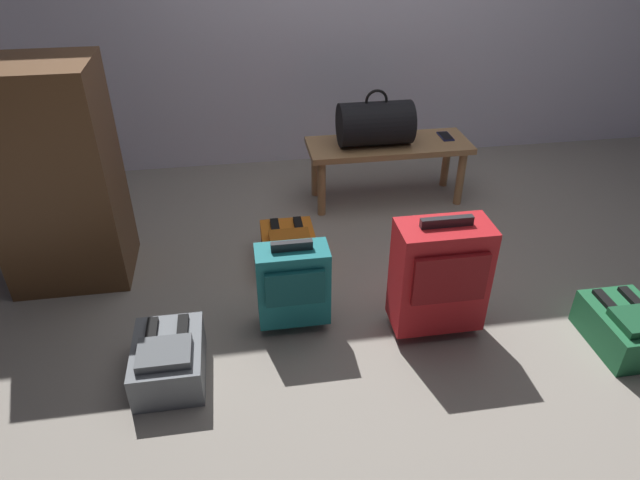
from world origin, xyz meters
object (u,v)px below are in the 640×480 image
object	(u,v)px
suitcase_small_teal	(293,284)
side_cabinet	(55,178)
backpack_green	(626,328)
backpack_grey	(169,359)
bench	(388,152)
backpack_orange	(289,248)
duffel_bag_black	(375,123)
suitcase_upright_red	(440,275)
cell_phone	(445,136)

from	to	relation	value
suitcase_small_teal	side_cabinet	size ratio (longest dim) A/B	0.42
backpack_green	side_cabinet	distance (m)	2.71
backpack_grey	side_cabinet	distance (m)	1.09
backpack_grey	side_cabinet	bearing A→B (deg)	121.90
bench	side_cabinet	distance (m)	1.89
bench	backpack_orange	xyz separation A→B (m)	(-0.70, -0.63, -0.24)
duffel_bag_black	suitcase_small_teal	world-z (taller)	duffel_bag_black
suitcase_upright_red	backpack_green	distance (m)	0.86
backpack_grey	backpack_green	bearing A→B (deg)	-3.35
bench	suitcase_upright_red	size ratio (longest dim) A/B	1.69
backpack_green	backpack_grey	size ratio (longest dim) A/B	1.00
cell_phone	suitcase_small_teal	size ratio (longest dim) A/B	0.31
bench	suitcase_small_teal	world-z (taller)	suitcase_small_teal
duffel_bag_black	cell_phone	distance (m)	0.49
suitcase_upright_red	side_cabinet	distance (m)	1.86
duffel_bag_black	side_cabinet	distance (m)	1.78
backpack_orange	suitcase_upright_red	bearing A→B (deg)	-46.70
suitcase_upright_red	backpack_grey	size ratio (longest dim) A/B	1.56
suitcase_upright_red	side_cabinet	size ratio (longest dim) A/B	0.54
duffel_bag_black	backpack_green	distance (m)	1.74
backpack_green	suitcase_small_teal	bearing A→B (deg)	166.18
suitcase_upright_red	backpack_orange	size ratio (longest dim) A/B	1.56
backpack_orange	bench	bearing A→B (deg)	42.06
cell_phone	suitcase_upright_red	xyz separation A→B (m)	(-0.48, -1.29, -0.09)
bench	cell_phone	world-z (taller)	cell_phone
suitcase_small_teal	suitcase_upright_red	bearing A→B (deg)	-10.97
backpack_green	side_cabinet	xyz separation A→B (m)	(-2.49, 0.96, 0.46)
backpack_grey	suitcase_upright_red	bearing A→B (deg)	5.53
backpack_orange	backpack_green	bearing A→B (deg)	-31.68
cell_phone	backpack_green	bearing A→B (deg)	-78.10
cell_phone	backpack_grey	world-z (taller)	cell_phone
suitcase_small_teal	backpack_grey	world-z (taller)	suitcase_small_teal
backpack_grey	backpack_orange	xyz separation A→B (m)	(0.58, 0.74, 0.00)
suitcase_upright_red	backpack_grey	distance (m)	1.20
backpack_orange	side_cabinet	bearing A→B (deg)	174.93
suitcase_small_teal	backpack_orange	distance (m)	0.53
duffel_bag_black	backpack_orange	world-z (taller)	duffel_bag_black
bench	cell_phone	bearing A→B (deg)	5.51
bench	backpack_green	size ratio (longest dim) A/B	2.63
backpack_grey	suitcase_small_teal	bearing A→B (deg)	23.38
bench	backpack_grey	xyz separation A→B (m)	(-1.27, -1.37, -0.24)
bench	backpack_green	bearing A→B (deg)	-64.91
backpack_orange	side_cabinet	distance (m)	1.20
suitcase_small_teal	backpack_orange	world-z (taller)	suitcase_small_teal
duffel_bag_black	backpack_grey	world-z (taller)	duffel_bag_black
bench	suitcase_small_teal	distance (m)	1.35
backpack_grey	side_cabinet	xyz separation A→B (m)	(-0.52, 0.84, 0.46)
backpack_green	backpack_grey	world-z (taller)	same
duffel_bag_black	suitcase_small_teal	size ratio (longest dim) A/B	0.96
suitcase_small_teal	side_cabinet	distance (m)	1.27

